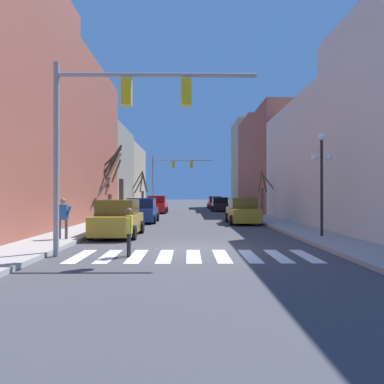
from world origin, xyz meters
The scene contains 21 objects.
ground_plane centered at (0.00, 0.00, 0.00)m, with size 240.00×240.00×0.00m, color #424247.
sidewalk_left centered at (-5.70, 0.00, 0.07)m, with size 2.19×90.00×0.15m.
sidewalk_right centered at (5.70, 0.00, 0.07)m, with size 2.19×90.00×0.15m.
building_row_left centered at (-9.79, 16.96, 5.51)m, with size 6.00×50.68×12.87m.
building_row_right centered at (9.79, 22.28, 5.28)m, with size 6.00×53.15×12.79m.
crosswalk_stripes centered at (0.00, -1.52, 0.00)m, with size 7.65×2.60×0.01m.
traffic_signal_near centered at (-2.51, -1.56, 4.46)m, with size 6.45×0.28×6.17m.
traffic_signal_far centered at (-2.31, 30.56, 4.65)m, with size 7.11×0.28×6.39m.
street_lamp_right_corner centered at (5.65, 2.79, 3.35)m, with size 0.95×0.36×4.53m.
car_driving_away_lane centered at (3.47, 11.55, 0.81)m, with size 2.03×4.60×1.73m.
car_at_intersection centered at (-3.45, 4.07, 0.79)m, with size 2.07×4.45×1.71m.
car_parked_left_near centered at (3.46, 29.40, 0.75)m, with size 2.04×4.31×1.60m.
car_parked_right_far centered at (3.48, 37.69, 0.78)m, with size 2.00×4.65×1.66m.
car_parked_right_mid centered at (-3.41, 25.29, 0.83)m, with size 2.14×4.50×1.79m.
car_driving_toward_lane centered at (-3.39, 12.49, 0.79)m, with size 2.18×4.20×1.69m.
pedestrian_near_right_corner centered at (-2.05, -1.56, 0.91)m, with size 0.23×0.66×1.54m.
pedestrian_crossing_street centered at (-5.28, 1.85, 1.13)m, with size 0.72×0.26×1.66m.
street_tree_right_mid centered at (-5.90, 13.27, 1.63)m, with size 1.12×1.92×3.12m.
street_tree_left_near centered at (-5.84, 32.07, 2.35)m, with size 1.87×2.14×4.64m.
street_tree_right_far centered at (-5.97, 16.65, 3.09)m, with size 2.49×3.40×5.84m.
street_tree_left_mid centered at (5.91, 16.96, 1.83)m, with size 1.39×1.32×3.76m.
Camera 1 is at (-0.17, -13.43, 1.98)m, focal length 35.00 mm.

